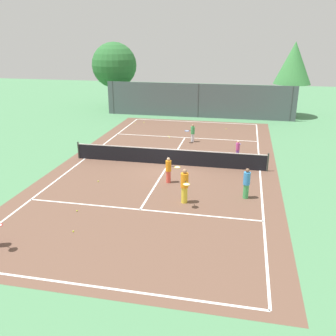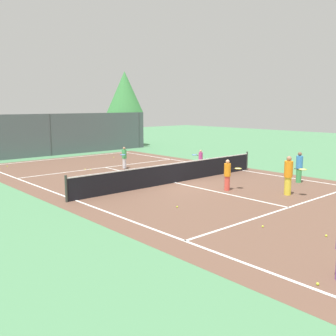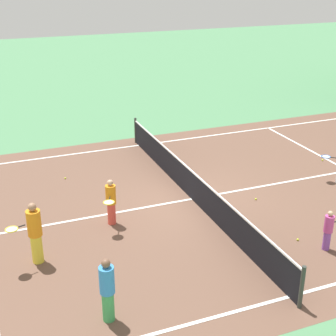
{
  "view_description": "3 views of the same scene",
  "coord_description": "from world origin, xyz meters",
  "views": [
    {
      "loc": [
        4.36,
        -21.14,
        7.58
      ],
      "look_at": [
        0.49,
        -2.47,
        0.68
      ],
      "focal_mm": 39.7,
      "sensor_mm": 36.0,
      "label": 1
    },
    {
      "loc": [
        -12.92,
        -13.98,
        3.86
      ],
      "look_at": [
        -1.25,
        -0.9,
        1.0
      ],
      "focal_mm": 41.38,
      "sensor_mm": 36.0,
      "label": 2
    },
    {
      "loc": [
        13.15,
        -6.07,
        7.2
      ],
      "look_at": [
        0.03,
        -0.86,
        1.26
      ],
      "focal_mm": 52.43,
      "sensor_mm": 36.0,
      "label": 3
    }
  ],
  "objects": [
    {
      "name": "player_3",
      "position": [
        0.61,
        -2.89,
        0.74
      ],
      "size": [
        0.88,
        0.56,
        1.42
      ],
      "color": "#E54C3F",
      "rests_on": "ground_plane"
    },
    {
      "name": "tennis_ball_5",
      "position": [
        -3.16,
        -3.57,
        0.03
      ],
      "size": [
        0.07,
        0.07,
        0.07
      ],
      "primitive_type": "sphere",
      "color": "#CCE533",
      "rests_on": "ground_plane"
    },
    {
      "name": "tennis_ball_10",
      "position": [
        3.47,
        1.68,
        0.03
      ],
      "size": [
        0.07,
        0.07,
        0.07
      ],
      "primitive_type": "sphere",
      "color": "#CCE533",
      "rests_on": "ground_plane"
    },
    {
      "name": "tennis_ball_11",
      "position": [
        -1.35,
        6.49,
        0.03
      ],
      "size": [
        0.07,
        0.07,
        0.07
      ],
      "primitive_type": "sphere",
      "color": "#CCE533",
      "rests_on": "ground_plane"
    },
    {
      "name": "tennis_net",
      "position": [
        0.0,
        0.0,
        0.51
      ],
      "size": [
        11.9,
        0.1,
        1.1
      ],
      "color": "#333833",
      "rests_on": "ground_plane"
    },
    {
      "name": "tennis_ball_6",
      "position": [
        0.83,
        1.92,
        0.03
      ],
      "size": [
        0.07,
        0.07,
        0.07
      ],
      "primitive_type": "sphere",
      "color": "#CCE533",
      "rests_on": "ground_plane"
    },
    {
      "name": "ground_plane",
      "position": [
        0.0,
        0.0,
        0.0
      ],
      "size": [
        80.0,
        80.0,
        0.0
      ],
      "primitive_type": "plane",
      "color": "#4C8456"
    },
    {
      "name": "court_surface",
      "position": [
        0.0,
        0.0,
        0.0
      ],
      "size": [
        13.0,
        25.0,
        0.01
      ],
      "color": "brown",
      "rests_on": "ground_plane"
    },
    {
      "name": "player_5",
      "position": [
        4.12,
        2.16,
        0.61
      ],
      "size": [
        0.33,
        0.81,
        1.16
      ],
      "color": "purple",
      "rests_on": "ground_plane"
    },
    {
      "name": "tennis_ball_4",
      "position": [
        -1.18,
        6.14,
        0.03
      ],
      "size": [
        0.07,
        0.07,
        0.07
      ],
      "primitive_type": "sphere",
      "color": "#CCE533",
      "rests_on": "ground_plane"
    },
    {
      "name": "player_2",
      "position": [
        1.85,
        -5.23,
        0.88
      ],
      "size": [
        0.56,
        0.94,
        1.7
      ],
      "color": "yellow",
      "rests_on": "ground_plane"
    },
    {
      "name": "player_4",
      "position": [
        4.7,
        -4.1,
        0.79
      ],
      "size": [
        0.33,
        0.33,
        1.54
      ],
      "color": "#3FA559",
      "rests_on": "ground_plane"
    }
  ]
}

